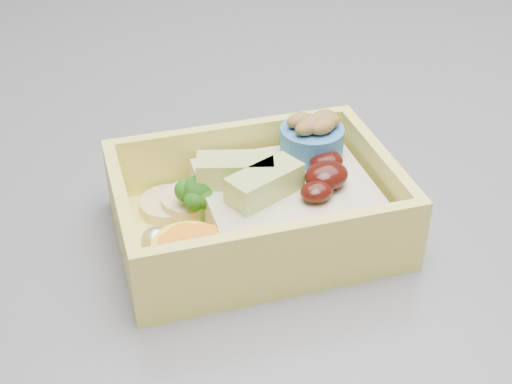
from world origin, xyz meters
TOP-DOWN VIEW (x-y plane):
  - bento_box at (-0.07, -0.24)m, footprint 0.21×0.18m

SIDE VIEW (x-z plane):
  - bento_box at x=-0.07m, z-range 0.91..0.98m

